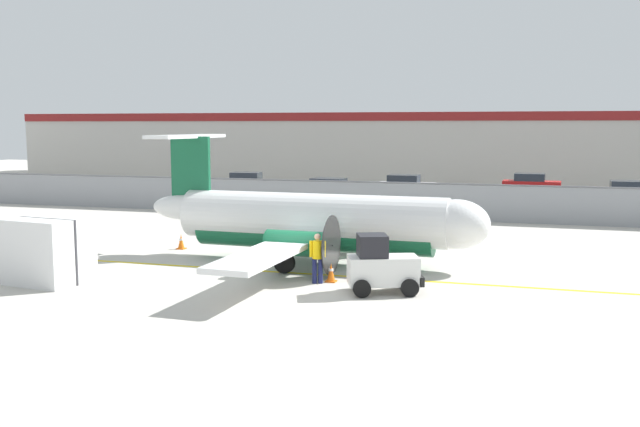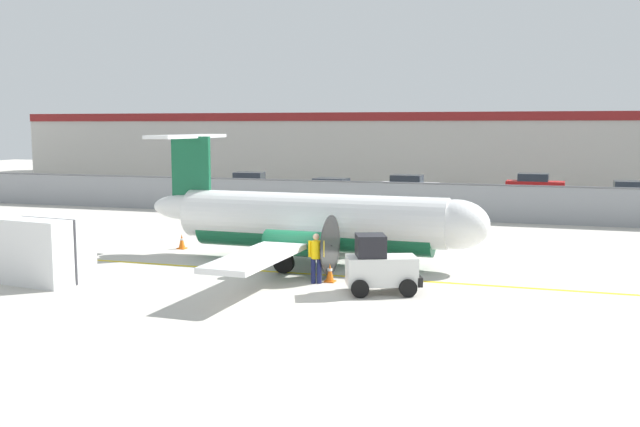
% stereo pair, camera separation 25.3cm
% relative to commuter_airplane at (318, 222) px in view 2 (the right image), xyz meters
% --- Properties ---
extents(ground_plane, '(140.00, 140.00, 0.01)m').
position_rel_commuter_airplane_xyz_m(ground_plane, '(-0.09, -2.08, -1.60)').
color(ground_plane, '#BCB7AD').
extents(perimeter_fence, '(98.00, 0.10, 2.10)m').
position_rel_commuter_airplane_xyz_m(perimeter_fence, '(-0.09, 13.92, -0.49)').
color(perimeter_fence, gray).
rests_on(perimeter_fence, ground).
extents(parking_lot_strip, '(98.00, 17.00, 0.12)m').
position_rel_commuter_airplane_xyz_m(parking_lot_strip, '(-0.09, 25.42, -1.54)').
color(parking_lot_strip, '#38383A').
rests_on(parking_lot_strip, ground).
extents(background_building, '(91.00, 8.10, 6.50)m').
position_rel_commuter_airplane_xyz_m(background_building, '(-0.09, 43.90, 1.66)').
color(background_building, beige).
rests_on(background_building, ground).
extents(commuter_airplane, '(13.76, 16.05, 4.92)m').
position_rel_commuter_airplane_xyz_m(commuter_airplane, '(0.00, 0.00, 0.00)').
color(commuter_airplane, white).
rests_on(commuter_airplane, ground).
extents(baggage_tug, '(2.57, 2.02, 1.88)m').
position_rel_commuter_airplane_xyz_m(baggage_tug, '(3.35, -4.17, -0.75)').
color(baggage_tug, silver).
rests_on(baggage_tug, ground).
extents(ground_crew_worker, '(0.55, 0.42, 1.70)m').
position_rel_commuter_airplane_xyz_m(ground_crew_worker, '(1.01, -3.46, -0.65)').
color(ground_crew_worker, '#191E4C').
rests_on(ground_crew_worker, ground).
extents(cargo_container, '(2.65, 2.31, 2.20)m').
position_rel_commuter_airplane_xyz_m(cargo_container, '(-7.72, -5.94, -0.50)').
color(cargo_container, silver).
rests_on(cargo_container, ground).
extents(traffic_cone_near_left, '(0.36, 0.36, 0.64)m').
position_rel_commuter_airplane_xyz_m(traffic_cone_near_left, '(-0.79, 2.23, -1.29)').
color(traffic_cone_near_left, orange).
rests_on(traffic_cone_near_left, ground).
extents(traffic_cone_near_right, '(0.36, 0.36, 0.64)m').
position_rel_commuter_airplane_xyz_m(traffic_cone_near_right, '(-6.57, 1.27, -1.29)').
color(traffic_cone_near_right, orange).
rests_on(traffic_cone_near_right, ground).
extents(traffic_cone_far_left, '(0.36, 0.36, 0.64)m').
position_rel_commuter_airplane_xyz_m(traffic_cone_far_left, '(1.38, -3.10, -1.29)').
color(traffic_cone_far_left, orange).
rests_on(traffic_cone_far_left, ground).
extents(traffic_cone_far_right, '(0.36, 0.36, 0.64)m').
position_rel_commuter_airplane_xyz_m(traffic_cone_far_right, '(2.67, -1.94, -1.29)').
color(traffic_cone_far_right, orange).
rests_on(traffic_cone_far_right, ground).
extents(parked_car_0, '(4.36, 2.35, 1.58)m').
position_rel_commuter_airplane_xyz_m(parked_car_0, '(-13.43, 24.77, -0.71)').
color(parked_car_0, '#B28C19').
rests_on(parked_car_0, parking_lot_strip).
extents(parked_car_1, '(4.35, 2.34, 1.58)m').
position_rel_commuter_airplane_xyz_m(parked_car_1, '(-5.66, 20.74, -0.71)').
color(parked_car_1, '#B28C19').
rests_on(parked_car_1, parking_lot_strip).
extents(parked_car_2, '(4.26, 2.12, 1.58)m').
position_rel_commuter_airplane_xyz_m(parked_car_2, '(-1.06, 25.41, -0.71)').
color(parked_car_2, silver).
rests_on(parked_car_2, parking_lot_strip).
extents(parked_car_3, '(4.28, 2.17, 1.58)m').
position_rel_commuter_airplane_xyz_m(parked_car_3, '(7.73, 29.71, -0.71)').
color(parked_car_3, red).
rests_on(parked_car_3, parking_lot_strip).
extents(parked_car_4, '(4.22, 2.04, 1.58)m').
position_rel_commuter_airplane_xyz_m(parked_car_4, '(13.94, 23.98, -0.71)').
color(parked_car_4, '#19662D').
rests_on(parked_car_4, parking_lot_strip).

